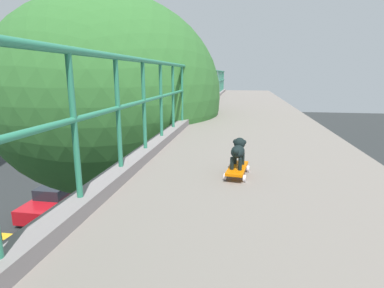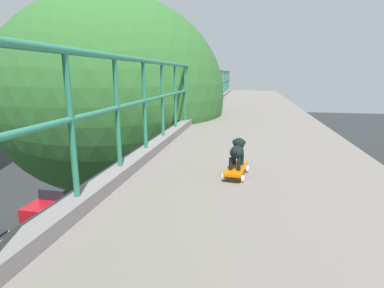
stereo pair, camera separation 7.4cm
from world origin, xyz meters
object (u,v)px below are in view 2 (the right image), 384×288
at_px(car_blue_seventh, 146,182).
at_px(small_dog, 237,150).
at_px(car_red_taxi_sixth, 61,198).
at_px(city_bus, 143,131).
at_px(car_white_fifth, 103,223).
at_px(toy_skateboard, 236,169).

relative_size(car_blue_seventh, small_dog, 10.66).
distance_m(car_red_taxi_sixth, car_blue_seventh, 4.81).
bearing_deg(car_blue_seventh, car_red_taxi_sixth, -140.26).
xyz_separation_m(car_blue_seventh, city_bus, (-3.90, 10.66, 1.13)).
relative_size(car_white_fifth, toy_skateboard, 8.74).
height_order(city_bus, toy_skateboard, toy_skateboard).
xyz_separation_m(car_white_fifth, small_dog, (6.08, -8.53, 5.71)).
height_order(car_blue_seventh, small_dog, small_dog).
bearing_deg(small_dog, toy_skateboard, -95.54).
bearing_deg(city_bus, car_white_fifth, -76.79).
bearing_deg(car_blue_seventh, city_bus, 110.07).
height_order(car_white_fifth, car_red_taxi_sixth, car_red_taxi_sixth).
bearing_deg(small_dog, car_red_taxi_sixth, 131.57).
bearing_deg(toy_skateboard, small_dog, 84.46).
height_order(car_white_fifth, toy_skateboard, toy_skateboard).
bearing_deg(car_red_taxi_sixth, city_bus, 90.82).
height_order(car_white_fifth, small_dog, small_dog).
height_order(car_red_taxi_sixth, toy_skateboard, toy_skateboard).
height_order(city_bus, small_dog, small_dog).
relative_size(car_red_taxi_sixth, car_blue_seventh, 1.08).
bearing_deg(small_dog, car_white_fifth, 125.47).
distance_m(car_white_fifth, city_bus, 16.57).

